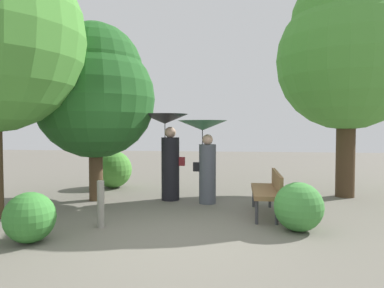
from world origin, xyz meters
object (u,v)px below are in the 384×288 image
at_px(park_bench, 269,189).
at_px(tree_near_right, 348,48).
at_px(tree_mid_left, 95,90).
at_px(person_left, 168,143).
at_px(path_marker_post, 101,204).
at_px(person_right, 205,145).

height_order(park_bench, tree_near_right, tree_near_right).
relative_size(tree_near_right, tree_mid_left, 1.36).
height_order(person_left, tree_near_right, tree_near_right).
bearing_deg(path_marker_post, tree_mid_left, 114.59).
xyz_separation_m(person_left, tree_mid_left, (-1.65, -0.25, 1.23)).
bearing_deg(path_marker_post, park_bench, 22.45).
bearing_deg(park_bench, person_left, -117.56).
bearing_deg(person_right, person_left, 70.75).
height_order(tree_mid_left, path_marker_post, tree_mid_left).
xyz_separation_m(tree_mid_left, path_marker_post, (0.97, -2.12, -2.16)).
distance_m(tree_near_right, tree_mid_left, 6.07).
xyz_separation_m(tree_near_right, tree_mid_left, (-5.87, -1.16, -1.03)).
relative_size(person_right, path_marker_post, 2.34).
relative_size(person_right, tree_near_right, 0.33).
height_order(park_bench, path_marker_post, park_bench).
distance_m(person_left, person_right, 0.92).
height_order(person_right, tree_mid_left, tree_mid_left).
distance_m(person_right, path_marker_post, 2.77).
height_order(person_right, tree_near_right, tree_near_right).
height_order(person_right, path_marker_post, person_right).
height_order(tree_near_right, path_marker_post, tree_near_right).
bearing_deg(tree_near_right, park_bench, -134.13).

